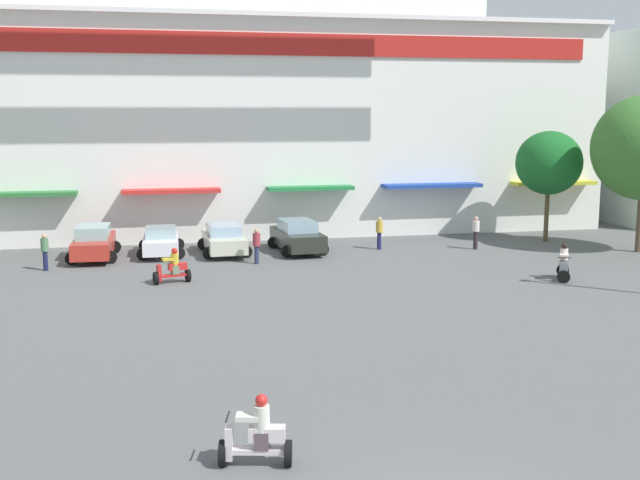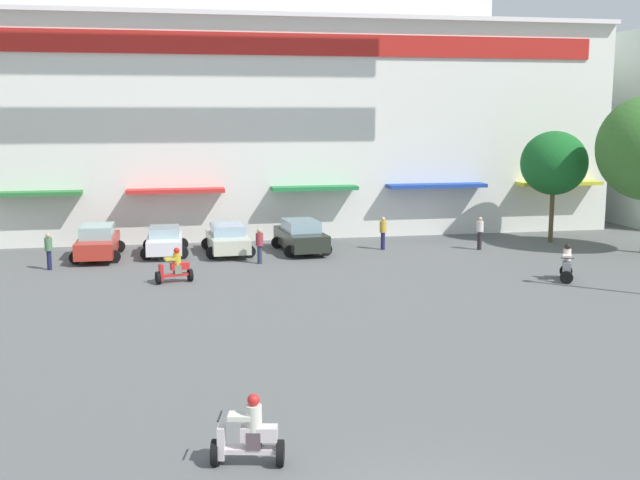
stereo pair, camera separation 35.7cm
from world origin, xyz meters
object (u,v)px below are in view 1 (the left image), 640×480
at_px(scooter_rider_4, 173,269).
at_px(pedestrian_2, 257,244).
at_px(parked_car_2, 224,239).
at_px(scooter_rider_2, 564,265).
at_px(pedestrian_1, 379,231).
at_px(scooter_rider_3, 257,436).
at_px(parked_car_1, 161,241).
at_px(pedestrian_4, 45,250).
at_px(plaza_tree_3, 549,163).
at_px(parked_car_0, 94,242).
at_px(parked_car_3, 297,236).
at_px(pedestrian_3, 476,231).

xyz_separation_m(scooter_rider_4, pedestrian_2, (3.87, 3.33, 0.33)).
xyz_separation_m(parked_car_2, scooter_rider_2, (13.22, -8.87, -0.11)).
bearing_deg(pedestrian_1, pedestrian_2, -159.50).
relative_size(scooter_rider_3, pedestrian_2, 0.93).
height_order(parked_car_1, pedestrian_4, pedestrian_4).
bearing_deg(pedestrian_4, plaza_tree_3, 5.71).
height_order(parked_car_0, parked_car_2, parked_car_0).
bearing_deg(scooter_rider_2, parked_car_3, 138.09).
bearing_deg(pedestrian_3, pedestrian_2, -172.66).
bearing_deg(parked_car_2, pedestrian_4, -163.22).
bearing_deg(pedestrian_4, pedestrian_1, 7.37).
bearing_deg(parked_car_2, scooter_rider_4, -113.26).
relative_size(scooter_rider_2, pedestrian_2, 0.96).
height_order(pedestrian_2, pedestrian_3, pedestrian_3).
bearing_deg(parked_car_3, parked_car_2, 176.15).
distance_m(parked_car_1, pedestrian_3, 15.65).
distance_m(parked_car_1, scooter_rider_3, 23.69).
height_order(scooter_rider_2, scooter_rider_3, scooter_rider_2).
height_order(parked_car_2, scooter_rider_4, parked_car_2).
height_order(plaza_tree_3, scooter_rider_4, plaza_tree_3).
bearing_deg(plaza_tree_3, parked_car_2, -179.67).
distance_m(scooter_rider_4, pedestrian_2, 5.12).
height_order(scooter_rider_2, pedestrian_1, pedestrian_1).
relative_size(pedestrian_2, pedestrian_3, 0.98).
relative_size(scooter_rider_2, pedestrian_4, 0.96).
height_order(parked_car_3, scooter_rider_3, parked_car_3).
relative_size(parked_car_2, pedestrian_1, 2.62).
xyz_separation_m(scooter_rider_3, pedestrian_1, (9.25, 22.96, 0.34)).
relative_size(pedestrian_1, pedestrian_2, 1.01).
relative_size(parked_car_0, parked_car_1, 1.11).
distance_m(parked_car_1, parked_car_3, 6.64).
distance_m(plaza_tree_3, parked_car_3, 14.00).
xyz_separation_m(pedestrian_2, pedestrian_4, (-9.25, 0.40, 0.00)).
bearing_deg(parked_car_0, scooter_rider_2, -24.65).
distance_m(parked_car_0, pedestrian_3, 18.72).
bearing_deg(scooter_rider_4, pedestrian_1, 28.99).
distance_m(parked_car_2, scooter_rider_2, 15.92).
height_order(scooter_rider_3, pedestrian_4, pedestrian_4).
height_order(plaza_tree_3, parked_car_1, plaza_tree_3).
height_order(parked_car_1, pedestrian_3, pedestrian_3).
height_order(parked_car_1, parked_car_2, parked_car_2).
relative_size(plaza_tree_3, pedestrian_1, 3.56).
bearing_deg(scooter_rider_2, scooter_rider_4, 170.26).
bearing_deg(parked_car_1, pedestrian_3, -6.13).
bearing_deg(pedestrian_4, scooter_rider_4, -34.74).
xyz_separation_m(parked_car_1, scooter_rider_4, (0.37, -6.45, -0.11)).
height_order(scooter_rider_4, pedestrian_4, pedestrian_4).
bearing_deg(pedestrian_3, scooter_rider_2, -84.88).
distance_m(parked_car_2, pedestrian_1, 7.79).
bearing_deg(pedestrian_3, plaza_tree_3, 17.51).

